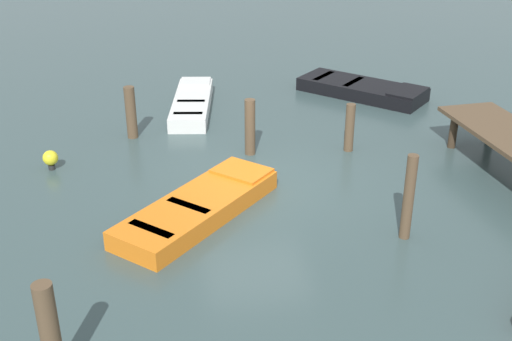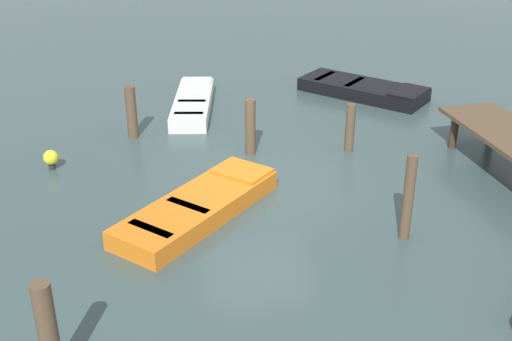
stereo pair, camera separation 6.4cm
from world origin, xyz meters
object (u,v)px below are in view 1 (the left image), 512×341
rowboat_black (363,89)px  rowboat_white (192,103)px  rowboat_orange (199,206)px  mooring_piling_far_left (250,127)px  mooring_piling_mid_left (409,197)px  mooring_piling_near_left (350,128)px  mooring_piling_center (131,112)px  mooring_piling_near_right (50,334)px  marker_buoy (50,158)px

rowboat_black → rowboat_white: size_ratio=1.01×
rowboat_orange → mooring_piling_far_left: bearing=15.9°
rowboat_orange → mooring_piling_mid_left: mooring_piling_mid_left is taller
rowboat_white → mooring_piling_near_left: (3.54, 3.77, 0.40)m
rowboat_white → mooring_piling_center: (1.88, -1.68, 0.48)m
mooring_piling_near_right → marker_buoy: 7.22m
mooring_piling_mid_left → mooring_piling_far_left: size_ratio=1.22×
rowboat_black → mooring_piling_near_left: (4.12, -1.60, 0.40)m
rowboat_orange → mooring_piling_center: size_ratio=2.75×
rowboat_white → mooring_piling_mid_left: (7.78, 3.71, 0.66)m
rowboat_black → rowboat_white: bearing=-130.5°
mooring_piling_mid_left → rowboat_white: bearing=-154.5°
rowboat_black → rowboat_white: same height
rowboat_white → mooring_piling_near_right: size_ratio=2.35×
rowboat_black → mooring_piling_far_left: mooring_piling_far_left is taller
rowboat_black → mooring_piling_near_left: mooring_piling_near_left is taller
rowboat_orange → mooring_piling_center: mooring_piling_center is taller
rowboat_black → mooring_piling_near_right: mooring_piling_near_right is taller
mooring_piling_center → marker_buoy: mooring_piling_center is taller
marker_buoy → rowboat_black: bearing=115.3°
mooring_piling_center → rowboat_white: bearing=138.3°
rowboat_white → marker_buoy: bearing=143.4°
mooring_piling_near_right → mooring_piling_near_left: mooring_piling_near_right is taller
rowboat_white → rowboat_orange: bearing=-174.1°
rowboat_white → mooring_piling_center: size_ratio=2.73×
rowboat_white → mooring_piling_near_right: bearing=174.7°
rowboat_orange → mooring_piling_mid_left: 4.19m
rowboat_white → marker_buoy: size_ratio=7.96×
mooring_piling_near_right → marker_buoy: (-7.12, -1.09, -0.53)m
mooring_piling_near_left → mooring_piling_mid_left: (4.24, -0.06, 0.25)m
rowboat_black → mooring_piling_near_right: size_ratio=2.39×
mooring_piling_near_right → rowboat_white: bearing=167.2°
rowboat_white → marker_buoy: marker_buoy is taller
rowboat_orange → mooring_piling_near_right: bearing=-165.3°
rowboat_orange → marker_buoy: marker_buoy is taller
mooring_piling_near_left → mooring_piling_center: 5.70m
rowboat_white → rowboat_black: bearing=-76.4°
rowboat_white → mooring_piling_near_right: mooring_piling_near_right is taller
mooring_piling_mid_left → mooring_piling_center: mooring_piling_mid_left is taller
mooring_piling_near_right → mooring_piling_mid_left: size_ratio=0.93×
rowboat_white → mooring_piling_mid_left: 8.64m
rowboat_orange → mooring_piling_far_left: (-2.97, 1.45, 0.50)m
rowboat_black → mooring_piling_near_left: size_ratio=3.13×
rowboat_black → rowboat_white: (0.58, -5.38, 0.00)m
mooring_piling_near_right → mooring_piling_center: mooring_piling_near_right is taller
mooring_piling_far_left → mooring_piling_mid_left: bearing=29.1°
rowboat_black → rowboat_orange: (6.95, -5.56, -0.00)m
rowboat_orange → mooring_piling_far_left: 3.35m
mooring_piling_mid_left → mooring_piling_far_left: 5.02m
mooring_piling_near_right → mooring_piling_mid_left: mooring_piling_mid_left is taller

